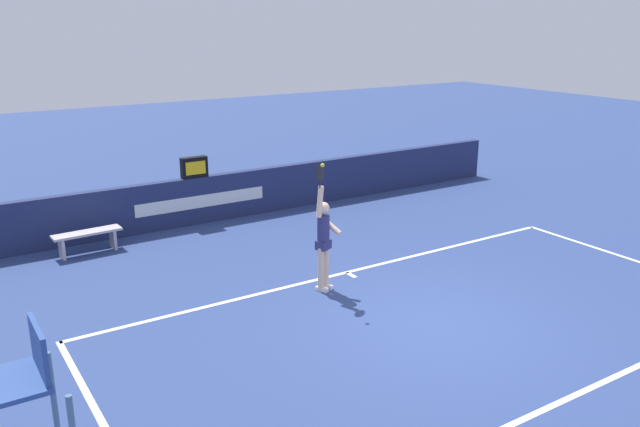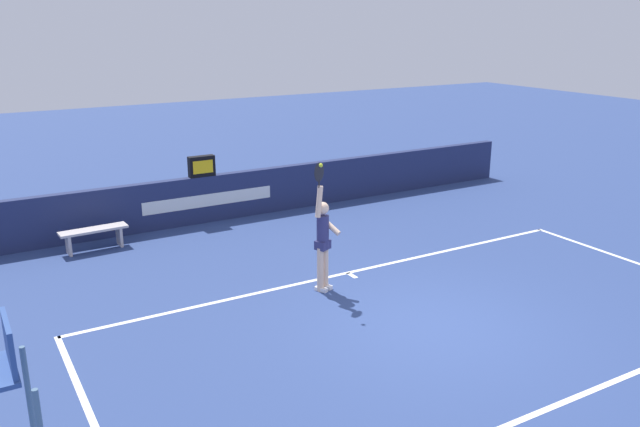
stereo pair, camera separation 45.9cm
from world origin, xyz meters
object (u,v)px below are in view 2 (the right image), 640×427
at_px(tennis_ball, 321,165).
at_px(courtside_bench_near, 94,234).
at_px(speed_display, 202,166).
at_px(tennis_player, 323,238).

distance_m(tennis_ball, courtside_bench_near, 5.78).
xyz_separation_m(speed_display, tennis_player, (0.39, -4.99, -0.39)).
bearing_deg(tennis_ball, speed_display, 91.74).
height_order(tennis_player, courtside_bench_near, tennis_player).
bearing_deg(courtside_bench_near, tennis_player, -53.83).
distance_m(tennis_player, courtside_bench_near, 5.30).
bearing_deg(courtside_bench_near, speed_display, 15.14).
bearing_deg(tennis_ball, courtside_bench_near, 122.20).
distance_m(speed_display, tennis_player, 5.02).
height_order(speed_display, tennis_player, tennis_player).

